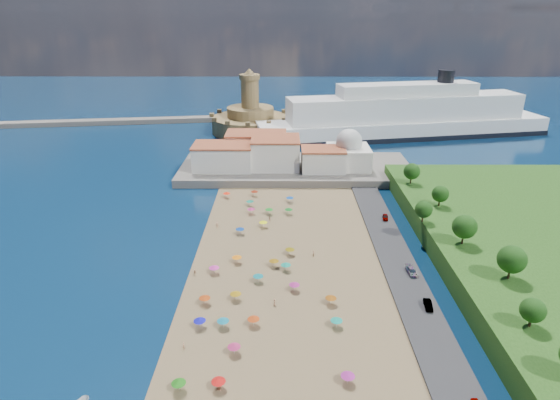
{
  "coord_description": "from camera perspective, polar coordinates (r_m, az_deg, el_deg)",
  "views": [
    {
      "loc": [
        4.77,
        -101.77,
        60.24
      ],
      "look_at": [
        4.0,
        25.0,
        8.0
      ],
      "focal_mm": 30.0,
      "sensor_mm": 36.0,
      "label": 1
    }
  ],
  "objects": [
    {
      "name": "ground",
      "position": [
        118.35,
        -2.03,
        -8.22
      ],
      "size": [
        700.0,
        700.0,
        0.0
      ],
      "primitive_type": "plane",
      "color": "#071938",
      "rests_on": "ground"
    },
    {
      "name": "terrace",
      "position": [
        184.45,
        1.96,
        3.81
      ],
      "size": [
        90.0,
        36.0,
        3.0
      ],
      "primitive_type": "cube",
      "color": "#59544C",
      "rests_on": "ground"
    },
    {
      "name": "jetty",
      "position": [
        218.56,
        -4.09,
        6.67
      ],
      "size": [
        18.0,
        70.0,
        2.4
      ],
      "primitive_type": "cube",
      "color": "#59544C",
      "rests_on": "ground"
    },
    {
      "name": "breakwater",
      "position": [
        285.57,
        -23.64,
        8.63
      ],
      "size": [
        199.03,
        34.77,
        2.6
      ],
      "primitive_type": "cube",
      "rotation": [
        0.0,
        0.0,
        0.14
      ],
      "color": "#59544C",
      "rests_on": "ground"
    },
    {
      "name": "waterfront_buildings",
      "position": [
        183.22,
        -2.12,
        5.77
      ],
      "size": [
        57.0,
        29.0,
        11.0
      ],
      "color": "silver",
      "rests_on": "terrace"
    },
    {
      "name": "domed_building",
      "position": [
        181.97,
        8.35,
        5.79
      ],
      "size": [
        16.0,
        16.0,
        15.0
      ],
      "color": "silver",
      "rests_on": "terrace"
    },
    {
      "name": "fortress",
      "position": [
        246.25,
        -3.62,
        9.79
      ],
      "size": [
        40.0,
        40.0,
        32.4
      ],
      "color": "olive",
      "rests_on": "ground"
    },
    {
      "name": "cruise_ship",
      "position": [
        243.75,
        14.96,
        9.65
      ],
      "size": [
        149.26,
        49.7,
        32.29
      ],
      "color": "black",
      "rests_on": "ground"
    },
    {
      "name": "beach_parasols",
      "position": [
        105.58,
        -3.39,
        -11.03
      ],
      "size": [
        32.79,
        114.24,
        2.2
      ],
      "color": "gray",
      "rests_on": "beach"
    },
    {
      "name": "beachgoers",
      "position": [
        104.74,
        -5.25,
        -12.08
      ],
      "size": [
        34.62,
        82.1,
        1.85
      ],
      "color": "tan",
      "rests_on": "beach"
    },
    {
      "name": "parked_cars",
      "position": [
        116.15,
        16.1,
        -9.04
      ],
      "size": [
        2.37,
        76.92,
        1.4
      ],
      "color": "gray",
      "rests_on": "promenade"
    },
    {
      "name": "hillside_trees",
      "position": [
        117.87,
        22.64,
        -4.6
      ],
      "size": [
        16.03,
        106.48,
        7.77
      ],
      "color": "#382314",
      "rests_on": "hillside"
    }
  ]
}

